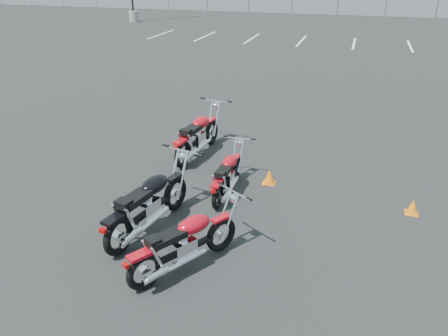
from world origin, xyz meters
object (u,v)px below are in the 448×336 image
(motorcycle_third_red, at_px, (228,175))
(motorcycle_front_red, at_px, (198,136))
(motorcycle_rear_red, at_px, (185,243))
(motorcycle_second_black, at_px, (149,204))

(motorcycle_third_red, bearing_deg, motorcycle_front_red, 126.95)
(motorcycle_front_red, height_order, motorcycle_rear_red, motorcycle_front_red)
(motorcycle_front_red, xyz_separation_m, motorcycle_third_red, (1.22, -1.62, -0.10))
(motorcycle_front_red, bearing_deg, motorcycle_rear_red, -72.37)
(motorcycle_second_black, distance_m, motorcycle_third_red, 1.89)
(motorcycle_rear_red, bearing_deg, motorcycle_third_red, 91.86)
(motorcycle_rear_red, bearing_deg, motorcycle_front_red, 107.63)
(motorcycle_front_red, relative_size, motorcycle_second_black, 0.98)
(motorcycle_second_black, height_order, motorcycle_third_red, motorcycle_second_black)
(motorcycle_second_black, xyz_separation_m, motorcycle_third_red, (0.90, 1.66, -0.11))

